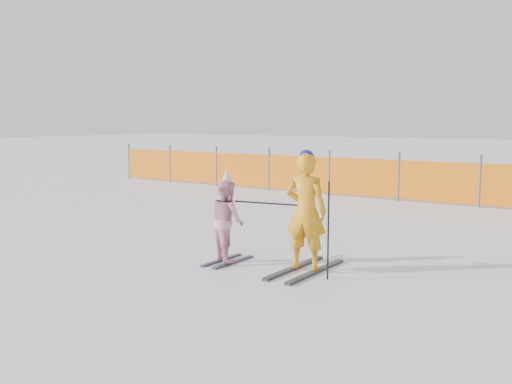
% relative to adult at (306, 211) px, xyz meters
% --- Properties ---
extents(ground, '(120.00, 120.00, 0.00)m').
position_rel_adult_xyz_m(ground, '(-0.98, -0.28, -0.83)').
color(ground, white).
rests_on(ground, ground).
extents(adult, '(0.63, 1.48, 1.67)m').
position_rel_adult_xyz_m(adult, '(0.00, 0.00, 0.00)').
color(adult, black).
rests_on(adult, ground).
extents(child, '(0.72, 0.90, 1.37)m').
position_rel_adult_xyz_m(child, '(-1.18, -0.22, -0.20)').
color(child, black).
rests_on(child, ground).
extents(ski_poles, '(1.52, 0.20, 1.29)m').
position_rel_adult_xyz_m(ski_poles, '(0.01, -0.16, -0.07)').
color(ski_poles, black).
rests_on(ski_poles, ground).
extents(safety_fence, '(16.59, 0.06, 1.25)m').
position_rel_adult_xyz_m(safety_fence, '(-3.27, 7.39, -0.27)').
color(safety_fence, '#595960').
rests_on(safety_fence, ground).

